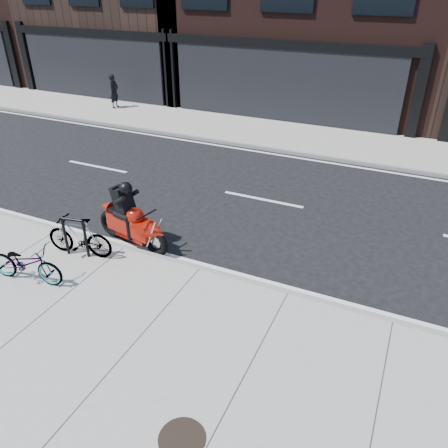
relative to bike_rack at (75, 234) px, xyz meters
The scene contains 9 objects.
ground 3.88m from the bike_rack, 44.10° to the left, with size 120.00×120.00×0.00m, color black.
sidewalk_near 3.66m from the bike_rack, 40.55° to the right, with size 60.00×6.00×0.13m, color gray.
sidewalk_far 10.78m from the bike_rack, 75.25° to the left, with size 60.00×3.50×0.13m, color gray.
bike_rack is the anchor object (origin of this frame).
bicycle_front 1.20m from the bike_rack, 103.13° to the right, with size 0.58×1.66×0.87m, color gray.
bicycle_rear 0.11m from the bike_rack, 44.89° to the left, with size 0.45×1.59×0.95m, color gray.
motorcycle 1.34m from the bike_rack, 50.77° to the left, with size 2.18×0.82×1.64m.
pedestrian 12.95m from the bike_rack, 123.25° to the left, with size 0.56×0.37×1.55m, color black.
manhole_cover 5.32m from the bike_rack, 34.24° to the right, with size 0.66×0.66×0.01m, color black.
Camera 1 is at (3.73, -8.79, 5.65)m, focal length 35.00 mm.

